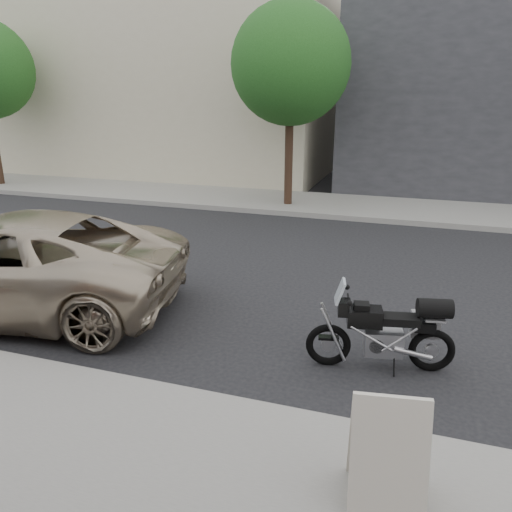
{
  "coord_description": "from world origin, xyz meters",
  "views": [
    {
      "loc": [
        -1.75,
        8.56,
        3.47
      ],
      "look_at": [
        0.64,
        1.27,
        0.9
      ],
      "focal_mm": 35.0,
      "sensor_mm": 36.0,
      "label": 1
    }
  ],
  "objects": [
    {
      "name": "far_building_cream",
      "position": [
        9.0,
        -13.5,
        4.0
      ],
      "size": [
        14.0,
        11.0,
        8.0
      ],
      "color": "#C1B79B",
      "rests_on": "ground"
    },
    {
      "name": "sandwich_sign",
      "position": [
        -1.73,
        4.99,
        0.65
      ],
      "size": [
        0.7,
        0.66,
        1.0
      ],
      "rotation": [
        0.0,
        0.0,
        0.15
      ],
      "color": "silver",
      "rests_on": "near_sidewalk"
    },
    {
      "name": "minivan",
      "position": [
        4.48,
        2.6,
        0.8
      ],
      "size": [
        6.11,
        3.64,
        1.59
      ],
      "primitive_type": "imported",
      "rotation": [
        0.0,
        0.0,
        1.75
      ],
      "color": "#B8A88F",
      "rests_on": "ground"
    },
    {
      "name": "ground",
      "position": [
        0.0,
        0.0,
        0.0
      ],
      "size": [
        120.0,
        120.0,
        0.0
      ],
      "primitive_type": "plane",
      "color": "black",
      "rests_on": "ground"
    },
    {
      "name": "motorcycle",
      "position": [
        -1.6,
        2.55,
        0.52
      ],
      "size": [
        1.88,
        0.85,
        1.2
      ],
      "rotation": [
        0.0,
        0.0,
        0.2
      ],
      "color": "black",
      "rests_on": "ground"
    },
    {
      "name": "street_tree_mid",
      "position": [
        2.0,
        -6.0,
        4.14
      ],
      "size": [
        3.4,
        3.4,
        5.7
      ],
      "color": "#342217",
      "rests_on": "far_sidewalk"
    },
    {
      "name": "far_sidewalk",
      "position": [
        0.0,
        -6.5,
        0.07
      ],
      "size": [
        44.0,
        3.0,
        0.15
      ],
      "primitive_type": "cube",
      "color": "gray",
      "rests_on": "ground"
    }
  ]
}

